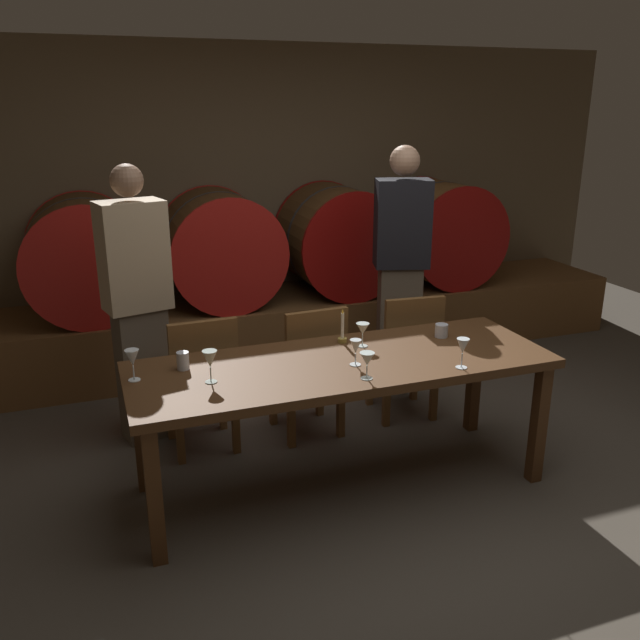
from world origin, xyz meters
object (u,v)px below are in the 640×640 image
Objects in this scene: dining_table at (342,374)px; wine_barrel_center_left at (220,248)px; chair_center at (310,365)px; wine_glass_center_left at (367,360)px; chair_left at (202,378)px; candle_center at (342,333)px; wine_glass_far_right at (463,347)px; wine_barrel_center_right at (338,240)px; cup_right at (441,331)px; wine_barrel_far_right at (440,232)px; wine_glass_far_left at (132,359)px; wine_glass_left at (210,360)px; chair_right at (407,350)px; guest_left at (138,305)px; cup_left at (183,361)px; wine_glass_right at (363,330)px; wine_glass_center_right at (356,348)px; wine_barrel_far_left at (86,258)px; guest_right at (401,269)px.

wine_barrel_center_left is at bearing 95.91° from dining_table.
wine_glass_center_left is (-0.00, -0.88, 0.36)m from chair_center.
chair_left is 4.41× the size of candle_center.
wine_barrel_center_right is at bearing 84.15° from wine_glass_far_right.
dining_table is at bearing -167.43° from cup_right.
wine_glass_far_left is at bearing -145.05° from wine_barrel_far_right.
wine_barrel_center_left and wine_barrel_center_right have the same top height.
wine_barrel_far_right is 5.45× the size of wine_glass_left.
wine_glass_center_left is (1.09, -0.37, -0.01)m from wine_glass_far_left.
guest_left is at bearing -5.87° from chair_right.
cup_left is at bearing 14.08° from wine_glass_far_left.
candle_center reaches higher than wine_glass_right.
candle_center is (0.75, -0.38, 0.32)m from chair_left.
wine_glass_center_right is at bearing -9.61° from wine_glass_far_left.
guest_left is at bearing 146.69° from candle_center.
candle_center is 1.24× the size of wine_glass_far_left.
wine_barrel_center_right is 1.52m from chair_right.
wine_barrel_center_left reaches higher than wine_glass_far_right.
wine_barrel_center_right reaches higher than wine_glass_center_left.
wine_barrel_far_left is at bearing 117.95° from wine_glass_center_left.
wine_barrel_far_left and wine_barrel_center_left have the same top height.
wine_glass_center_right is at bearing 84.75° from wine_glass_center_left.
cup_left is (-0.92, -0.09, -0.01)m from candle_center.
cup_right is (1.50, -0.02, -0.01)m from cup_left.
guest_left is at bearing -76.73° from wine_barrel_far_left.
guest_right is at bearing 57.81° from wine_glass_center_left.
wine_barrel_far_right is 5.61× the size of wine_glass_far_right.
cup_right is at bearing 19.88° from wine_glass_center_right.
wine_barrel_center_right is at bearing -66.72° from guest_right.
guest_right reaches higher than wine_glass_right.
wine_glass_center_left is (1.25, -2.35, -0.10)m from wine_barrel_far_left.
wine_glass_center_left is (0.24, -2.35, -0.10)m from wine_barrel_center_left.
chair_center is at bearing 145.02° from cup_right.
candle_center is at bearing 151.39° from chair_left.
wine_glass_center_left is 0.99× the size of wine_glass_center_right.
candle_center reaches higher than cup_left.
chair_left is 1.45m from cup_right.
candle_center is at bearing 79.49° from wine_glass_center_right.
guest_left reaches higher than chair_right.
chair_left is at bearing -106.71° from wine_barrel_center_left.
guest_right reaches higher than cup_left.
chair_left is at bearing -6.14° from chair_center.
wine_barrel_center_right is at bearing -120.78° from chair_center.
cup_right is at bearing -93.07° from wine_barrel_center_right.
wine_glass_center_left is (0.02, -0.27, 0.18)m from dining_table.
chair_left is 0.51× the size of guest_left.
dining_table is 0.30m from wine_glass_right.
wine_barrel_center_left reaches higher than wine_glass_center_left.
wine_glass_center_left is at bearing -126.48° from wine_barrel_far_right.
wine_barrel_center_left reaches higher than chair_center.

